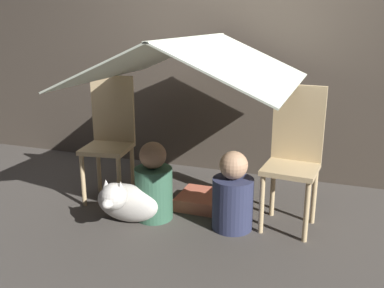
{
  "coord_description": "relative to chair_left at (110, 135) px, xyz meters",
  "views": [
    {
      "loc": [
        1.04,
        -2.82,
        1.45
      ],
      "look_at": [
        0.0,
        0.06,
        0.56
      ],
      "focal_mm": 40.0,
      "sensor_mm": 36.0,
      "label": 1
    }
  ],
  "objects": [
    {
      "name": "person_second",
      "position": [
        1.1,
        -0.22,
        -0.3
      ],
      "size": [
        0.29,
        0.29,
        0.58
      ],
      "color": "#2D3351",
      "rests_on": "ground_plane"
    },
    {
      "name": "dog",
      "position": [
        0.34,
        -0.42,
        -0.37
      ],
      "size": [
        0.49,
        0.42,
        0.39
      ],
      "color": "silver",
      "rests_on": "ground_plane"
    },
    {
      "name": "person_front",
      "position": [
        0.5,
        -0.26,
        -0.28
      ],
      "size": [
        0.28,
        0.28,
        0.6
      ],
      "color": "#38664C",
      "rests_on": "ground_plane"
    },
    {
      "name": "chair_right",
      "position": [
        1.48,
        0.0,
        0.0
      ],
      "size": [
        0.39,
        0.39,
        1.02
      ],
      "rotation": [
        0.0,
        0.0,
        -0.08
      ],
      "color": "#D1B27F",
      "rests_on": "ground_plane"
    },
    {
      "name": "chair_left",
      "position": [
        0.0,
        0.0,
        0.0
      ],
      "size": [
        0.41,
        0.41,
        1.02
      ],
      "rotation": [
        0.0,
        0.0,
        0.14
      ],
      "color": "#D1B27F",
      "rests_on": "ground_plane"
    },
    {
      "name": "sheet_canopy",
      "position": [
        0.74,
        -0.08,
        0.64
      ],
      "size": [
        1.47,
        1.49,
        0.33
      ],
      "color": "silver"
    },
    {
      "name": "ground_plane",
      "position": [
        0.74,
        -0.14,
        -0.54
      ],
      "size": [
        8.8,
        8.8,
        0.0
      ],
      "primitive_type": "plane",
      "color": "#47423D"
    },
    {
      "name": "floor_cushion",
      "position": [
        0.83,
        0.07,
        -0.49
      ],
      "size": [
        0.47,
        0.37,
        0.1
      ],
      "color": "#CC664C",
      "rests_on": "ground_plane"
    },
    {
      "name": "wall_back",
      "position": [
        0.74,
        0.97,
        0.71
      ],
      "size": [
        7.0,
        0.05,
        2.5
      ],
      "color": "#4C4238",
      "rests_on": "ground_plane"
    }
  ]
}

